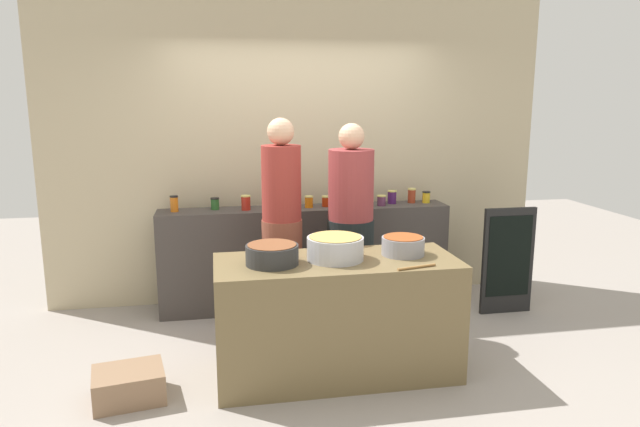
{
  "coord_description": "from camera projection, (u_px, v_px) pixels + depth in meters",
  "views": [
    {
      "loc": [
        -0.82,
        -4.07,
        1.96
      ],
      "look_at": [
        0.0,
        0.35,
        1.05
      ],
      "focal_mm": 32.22,
      "sensor_mm": 36.0,
      "label": 1
    }
  ],
  "objects": [
    {
      "name": "preserve_jar_11",
      "position": [
        426.0,
        197.0,
        5.56
      ],
      "size": [
        0.08,
        0.08,
        0.11
      ],
      "color": "gold",
      "rests_on": "display_shelf"
    },
    {
      "name": "preserve_jar_7",
      "position": [
        360.0,
        200.0,
        5.37
      ],
      "size": [
        0.08,
        0.08,
        0.12
      ],
      "color": "#315336",
      "rests_on": "display_shelf"
    },
    {
      "name": "prep_table",
      "position": [
        337.0,
        317.0,
        4.08
      ],
      "size": [
        1.7,
        0.7,
        0.85
      ],
      "primitive_type": "cube",
      "color": "brown",
      "rests_on": "ground"
    },
    {
      "name": "chalkboard_sign",
      "position": [
        508.0,
        260.0,
        5.24
      ],
      "size": [
        0.49,
        0.05,
        0.99
      ],
      "color": "black",
      "rests_on": "ground"
    },
    {
      "name": "preserve_jar_1",
      "position": [
        215.0,
        204.0,
        5.22
      ],
      "size": [
        0.08,
        0.08,
        0.11
      ],
      "color": "#285B26",
      "rests_on": "display_shelf"
    },
    {
      "name": "preserve_jar_9",
      "position": [
        392.0,
        197.0,
        5.52
      ],
      "size": [
        0.09,
        0.09,
        0.13
      ],
      "color": "#421952",
      "rests_on": "display_shelf"
    },
    {
      "name": "cook_with_tongs",
      "position": [
        282.0,
        238.0,
        4.7
      ],
      "size": [
        0.33,
        0.33,
        1.81
      ],
      "color": "brown",
      "rests_on": "ground"
    },
    {
      "name": "preserve_jar_6",
      "position": [
        346.0,
        198.0,
        5.44
      ],
      "size": [
        0.08,
        0.08,
        0.12
      ],
      "color": "olive",
      "rests_on": "display_shelf"
    },
    {
      "name": "cooking_pot_center",
      "position": [
        335.0,
        248.0,
        3.99
      ],
      "size": [
        0.4,
        0.4,
        0.17
      ],
      "color": "#B7B7BC",
      "rests_on": "prep_table"
    },
    {
      "name": "cooking_pot_left",
      "position": [
        272.0,
        254.0,
        3.88
      ],
      "size": [
        0.36,
        0.36,
        0.14
      ],
      "color": "#2D2D2D",
      "rests_on": "prep_table"
    },
    {
      "name": "ground",
      "position": [
        328.0,
        355.0,
        4.46
      ],
      "size": [
        12.0,
        12.0,
        0.0
      ],
      "primitive_type": "plane",
      "color": "gray"
    },
    {
      "name": "display_shelf",
      "position": [
        306.0,
        257.0,
        5.42
      ],
      "size": [
        2.7,
        0.36,
        0.96
      ],
      "primitive_type": "cube",
      "color": "#403B37",
      "rests_on": "ground"
    },
    {
      "name": "preserve_jar_4",
      "position": [
        309.0,
        202.0,
        5.32
      ],
      "size": [
        0.08,
        0.08,
        0.11
      ],
      "color": "orange",
      "rests_on": "display_shelf"
    },
    {
      "name": "preserve_jar_2",
      "position": [
        246.0,
        203.0,
        5.2
      ],
      "size": [
        0.09,
        0.09,
        0.13
      ],
      "color": "#AF261A",
      "rests_on": "display_shelf"
    },
    {
      "name": "preserve_jar_10",
      "position": [
        412.0,
        195.0,
        5.56
      ],
      "size": [
        0.08,
        0.08,
        0.14
      ],
      "color": "maroon",
      "rests_on": "display_shelf"
    },
    {
      "name": "preserve_jar_3",
      "position": [
        272.0,
        201.0,
        5.29
      ],
      "size": [
        0.08,
        0.08,
        0.12
      ],
      "color": "orange",
      "rests_on": "display_shelf"
    },
    {
      "name": "storefront_wall",
      "position": [
        299.0,
        146.0,
        5.56
      ],
      "size": [
        4.8,
        0.12,
        3.0
      ],
      "primitive_type": "cube",
      "color": "#BEAD89",
      "rests_on": "ground"
    },
    {
      "name": "cooking_pot_right",
      "position": [
        403.0,
        246.0,
        4.12
      ],
      "size": [
        0.31,
        0.31,
        0.13
      ],
      "color": "gray",
      "rests_on": "prep_table"
    },
    {
      "name": "preserve_jar_5",
      "position": [
        326.0,
        201.0,
        5.37
      ],
      "size": [
        0.09,
        0.09,
        0.1
      ],
      "color": "#B72D0E",
      "rests_on": "display_shelf"
    },
    {
      "name": "wooden_spoon",
      "position": [
        417.0,
        267.0,
        3.8
      ],
      "size": [
        0.28,
        0.08,
        0.02
      ],
      "primitive_type": "cylinder",
      "rotation": [
        1.57,
        0.0,
        1.8
      ],
      "color": "#9E703D",
      "rests_on": "prep_table"
    },
    {
      "name": "bread_crate",
      "position": [
        129.0,
        385.0,
        3.78
      ],
      "size": [
        0.5,
        0.43,
        0.21
      ],
      "primitive_type": "cube",
      "rotation": [
        0.0,
        0.0,
        0.17
      ],
      "color": "#8B6A4F",
      "rests_on": "ground"
    },
    {
      "name": "preserve_jar_8",
      "position": [
        381.0,
        200.0,
        5.41
      ],
      "size": [
        0.08,
        0.08,
        0.1
      ],
      "color": "#5A2D4C",
      "rests_on": "display_shelf"
    },
    {
      "name": "preserve_jar_0",
      "position": [
        174.0,
        204.0,
        5.12
      ],
      "size": [
        0.07,
        0.07,
        0.14
      ],
      "color": "orange",
      "rests_on": "display_shelf"
    },
    {
      "name": "cook_in_cap",
      "position": [
        350.0,
        238.0,
        4.85
      ],
      "size": [
        0.4,
        0.4,
        1.76
      ],
      "color": "black",
      "rests_on": "ground"
    }
  ]
}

